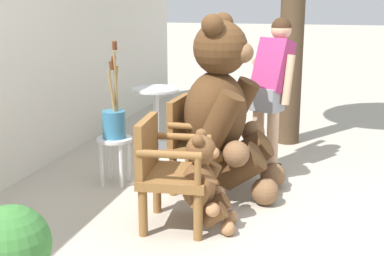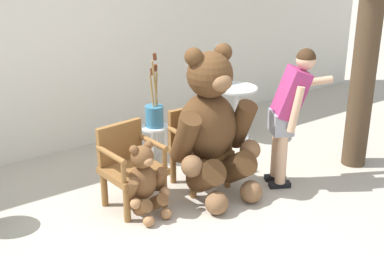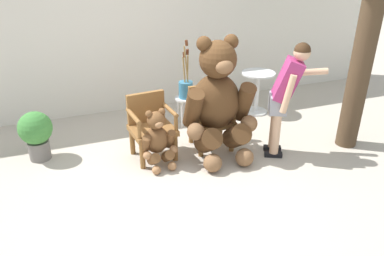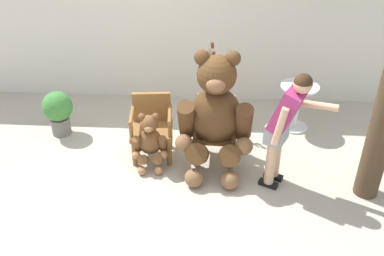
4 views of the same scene
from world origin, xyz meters
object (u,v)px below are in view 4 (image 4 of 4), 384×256
brush_bucket (211,90)px  teddy_bear_small (150,141)px  teddy_bear_large (215,115)px  person_visitor (285,122)px  wooden_chair_left (152,125)px  potted_plant (58,110)px  wooden_chair_right (215,127)px  white_stool (210,106)px  round_side_table (298,102)px

brush_bucket → teddy_bear_small: bearing=-125.8°
teddy_bear_large → person_visitor: 0.88m
teddy_bear_small → wooden_chair_left: bearing=92.0°
wooden_chair_left → potted_plant: (-1.45, 0.44, -0.07)m
person_visitor → brush_bucket: size_ratio=1.71×
wooden_chair_right → wooden_chair_left: bearing=-180.0°
wooden_chair_right → brush_bucket: 0.80m
wooden_chair_right → white_stool: size_ratio=1.87×
wooden_chair_left → teddy_bear_large: (0.85, -0.27, 0.33)m
wooden_chair_left → potted_plant: wooden_chair_left is taller
round_side_table → teddy_bear_large: bearing=-138.6°
person_visitor → white_stool: size_ratio=3.39×
wooden_chair_right → teddy_bear_large: teddy_bear_large is taller
white_stool → wooden_chair_right: bearing=-83.9°
teddy_bear_large → round_side_table: teddy_bear_large is taller
wooden_chair_left → teddy_bear_small: 0.29m
wooden_chair_left → potted_plant: size_ratio=1.26×
person_visitor → wooden_chair_left: bearing=160.6°
wooden_chair_right → potted_plant: wooden_chair_right is taller
teddy_bear_small → person_visitor: size_ratio=0.50×
wooden_chair_left → teddy_bear_small: wooden_chair_left is taller
person_visitor → potted_plant: person_visitor is taller
round_side_table → brush_bucket: bearing=-178.6°
white_stool → round_side_table: size_ratio=0.64×
teddy_bear_large → person_visitor: bearing=-21.4°
wooden_chair_right → teddy_bear_large: bearing=-91.1°
white_stool → round_side_table: round_side_table is taller
person_visitor → round_side_table: bearing=73.6°
wooden_chair_left → brush_bucket: brush_bucket is taller
potted_plant → teddy_bear_small: bearing=-26.3°
teddy_bear_large → round_side_table: bearing=41.4°
wooden_chair_right → potted_plant: 2.35m
teddy_bear_small → white_stool: 1.31m
brush_bucket → teddy_bear_large: bearing=-85.8°
wooden_chair_left → round_side_table: (2.08, 0.81, -0.01)m
round_side_table → potted_plant: 3.55m
teddy_bear_large → brush_bucket: bearing=94.2°
brush_bucket → potted_plant: brush_bucket is taller
wooden_chair_left → wooden_chair_right: bearing=0.0°
teddy_bear_small → white_stool: bearing=54.3°
teddy_bear_large → round_side_table: (1.22, 1.08, -0.35)m
teddy_bear_small → person_visitor: bearing=-10.4°
teddy_bear_large → person_visitor: teddy_bear_large is taller
wooden_chair_left → wooden_chair_right: 0.86m
teddy_bear_small → round_side_table: size_ratio=1.08×
white_stool → person_visitor: bearing=-56.9°
wooden_chair_right → round_side_table: size_ratio=1.19×
wooden_chair_right → round_side_table: bearing=33.6°
white_stool → brush_bucket: brush_bucket is taller
wooden_chair_right → teddy_bear_small: (-0.85, -0.28, -0.08)m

